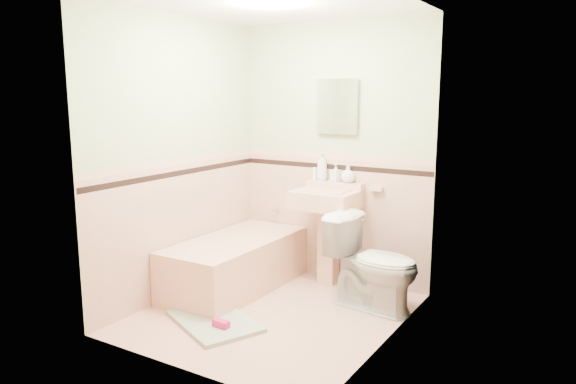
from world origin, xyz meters
The scene contains 32 objects.
floor centered at (0.00, 0.00, 0.00)m, with size 2.20×2.20×0.00m, color #E2AC94.
ceiling centered at (0.00, 0.00, 2.50)m, with size 2.20×2.20×0.00m, color white.
wall_back centered at (0.00, 1.10, 1.25)m, with size 2.50×2.50×0.00m, color beige.
wall_front centered at (0.00, -1.10, 1.25)m, with size 2.50×2.50×0.00m, color beige.
wall_left centered at (-1.00, 0.00, 1.25)m, with size 2.50×2.50×0.00m, color beige.
wall_right centered at (1.00, 0.00, 1.25)m, with size 2.50×2.50×0.00m, color beige.
wainscot_back centered at (0.00, 1.09, 0.60)m, with size 2.00×2.00×0.00m, color beige.
wainscot_front centered at (0.00, -1.09, 0.60)m, with size 2.00×2.00×0.00m, color beige.
wainscot_left centered at (-0.99, 0.00, 0.60)m, with size 2.20×2.20×0.00m, color beige.
wainscot_right centered at (0.99, 0.00, 0.60)m, with size 2.20×2.20×0.00m, color beige.
accent_back centered at (0.00, 1.08, 1.12)m, with size 2.00×2.00×0.00m, color black.
accent_front centered at (0.00, -1.08, 1.12)m, with size 2.00×2.00×0.00m, color black.
accent_left centered at (-0.98, 0.00, 1.12)m, with size 2.20×2.20×0.00m, color black.
accent_right centered at (0.98, 0.00, 1.12)m, with size 2.20×2.20×0.00m, color black.
cap_back centered at (0.00, 1.08, 1.22)m, with size 2.00×2.00×0.00m, color #E29F8A.
cap_front centered at (0.00, -1.08, 1.22)m, with size 2.00×2.00×0.00m, color #E29F8A.
cap_left centered at (-0.98, 0.00, 1.22)m, with size 2.20×2.20×0.00m, color #E29F8A.
cap_right centered at (0.98, 0.00, 1.22)m, with size 2.20×2.20×0.00m, color #E29F8A.
bathtub centered at (-0.63, 0.33, 0.23)m, with size 0.70×1.50×0.45m, color #DDA389.
tub_faucet centered at (-0.63, 1.05, 0.63)m, with size 0.04×0.04×0.12m, color silver.
sink centered at (0.05, 0.86, 0.46)m, with size 0.59×0.48×0.92m, color #DDA389, non-canonical shape.
sink_faucet centered at (0.05, 1.00, 0.95)m, with size 0.02×0.02×0.10m, color silver.
medicine_cabinet centered at (0.05, 1.07, 1.70)m, with size 0.41×0.04×0.51m, color white.
soap_dish centered at (0.47, 1.06, 0.95)m, with size 0.12×0.07×0.04m, color #DDA389.
soap_bottle_left centered at (-0.09, 1.04, 1.12)m, with size 0.10×0.10×0.27m, color #B2B2B2.
soap_bottle_mid centered at (0.06, 1.04, 1.07)m, with size 0.08×0.08×0.17m, color #B2B2B2.
soap_bottle_right centered at (0.19, 1.04, 1.07)m, with size 0.13×0.13×0.17m, color #B2B2B2.
tube centered at (-0.17, 1.04, 1.05)m, with size 0.04×0.04×0.12m, color white.
toilet centered at (0.67, 0.54, 0.40)m, with size 0.45×0.79×0.81m, color white.
bucket centered at (0.56, 0.79, 0.14)m, with size 0.28×0.28×0.28m, color #171AB0, non-canonical shape.
bath_mat centered at (-0.30, -0.40, 0.02)m, with size 0.79×0.52×0.03m, color gray.
shoe centered at (-0.16, -0.49, 0.06)m, with size 0.14×0.06×0.05m, color #BF1E59.
Camera 1 is at (2.35, -3.61, 1.82)m, focal length 33.87 mm.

